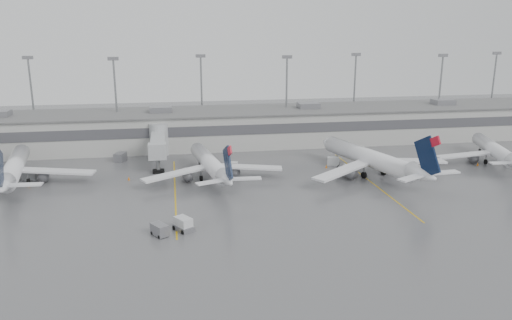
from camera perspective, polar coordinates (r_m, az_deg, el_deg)
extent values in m
plane|color=#535356|center=(65.88, 6.63, -9.44)|extent=(260.00, 260.00, 0.00)
cube|color=#B2B2AC|center=(119.04, -1.04, 3.79)|extent=(150.00, 16.00, 8.00)
cube|color=#47474C|center=(111.04, -0.42, 3.50)|extent=(150.00, 0.15, 2.20)
cube|color=#606060|center=(118.32, -1.05, 5.71)|extent=(152.00, 17.00, 0.30)
cube|color=slate|center=(134.91, 20.58, 6.24)|extent=(5.00, 4.00, 1.30)
cylinder|color=gray|center=(130.31, -24.16, 6.14)|extent=(0.44, 0.44, 20.00)
cube|color=slate|center=(129.37, -24.65, 10.59)|extent=(2.40, 0.50, 0.80)
cylinder|color=gray|center=(119.40, -15.67, 6.19)|extent=(0.44, 0.44, 20.00)
cube|color=slate|center=(118.36, -16.02, 11.07)|extent=(2.40, 0.50, 0.80)
cylinder|color=gray|center=(126.36, -6.22, 7.12)|extent=(0.44, 0.44, 20.00)
cube|color=slate|center=(125.38, -6.36, 11.74)|extent=(2.40, 0.50, 0.80)
cylinder|color=gray|center=(121.82, 3.50, 6.88)|extent=(0.44, 0.44, 20.00)
cube|color=slate|center=(120.81, 3.57, 11.68)|extent=(2.40, 0.50, 0.80)
cylinder|color=gray|center=(134.72, 11.16, 7.41)|extent=(0.44, 0.44, 20.00)
cube|color=slate|center=(133.81, 11.38, 11.74)|extent=(2.40, 0.50, 0.80)
cylinder|color=gray|center=(136.47, 20.22, 6.87)|extent=(0.44, 0.44, 20.00)
cube|color=slate|center=(135.57, 20.61, 11.13)|extent=(2.40, 0.50, 0.80)
cylinder|color=gray|center=(153.41, 25.40, 7.15)|extent=(0.44, 0.44, 20.00)
cube|color=slate|center=(152.61, 25.83, 10.94)|extent=(2.40, 0.50, 0.80)
cylinder|color=#9DA0A2|center=(110.09, -11.02, 2.32)|extent=(4.00, 4.00, 7.00)
cube|color=#9DA0A2|center=(103.58, -11.11, 1.98)|extent=(2.80, 13.00, 2.60)
cube|color=#9DA0A2|center=(96.28, -11.20, 0.99)|extent=(3.40, 2.40, 3.00)
cylinder|color=gray|center=(97.01, -11.12, -0.68)|extent=(0.70, 0.70, 2.80)
cube|color=black|center=(97.29, -11.09, -1.27)|extent=(2.20, 1.20, 0.70)
cube|color=gold|center=(85.88, -9.23, -3.62)|extent=(0.25, 40.00, 0.01)
cube|color=gold|center=(92.66, 12.96, -2.42)|extent=(0.25, 40.00, 0.01)
cylinder|color=white|center=(98.88, -25.85, -0.64)|extent=(6.51, 22.52, 3.04)
cone|color=white|center=(111.01, -25.12, 1.02)|extent=(3.45, 3.28, 3.04)
cone|color=white|center=(85.90, -26.89, -2.68)|extent=(3.80, 5.49, 3.04)
cube|color=white|center=(95.63, -21.78, -1.20)|extent=(13.44, 4.66, 0.36)
cube|color=black|center=(84.65, -27.17, -0.88)|extent=(1.20, 5.69, 6.63)
cylinder|color=black|center=(108.29, -25.16, -0.72)|extent=(0.49, 0.96, 0.91)
cylinder|color=black|center=(97.90, -27.05, -2.45)|extent=(0.63, 1.17, 1.12)
cylinder|color=black|center=(97.31, -24.58, -2.25)|extent=(0.63, 1.17, 1.12)
cylinder|color=white|center=(92.53, -5.36, -0.27)|extent=(6.07, 21.25, 2.87)
cone|color=white|center=(103.77, -6.86, 1.37)|extent=(3.25, 3.09, 2.87)
cone|color=white|center=(80.56, -3.30, -2.27)|extent=(3.57, 5.17, 2.87)
cube|color=white|center=(88.99, -9.16, -1.54)|extent=(12.22, 7.84, 0.33)
cube|color=white|center=(91.93, -0.90, -0.80)|extent=(12.68, 4.44, 0.33)
cube|color=black|center=(79.33, -3.24, -0.46)|extent=(1.11, 5.37, 6.26)
cube|color=red|center=(77.54, -3.02, 1.08)|extent=(0.58, 1.96, 1.82)
cylinder|color=black|center=(101.29, -6.44, -0.39)|extent=(0.46, 0.90, 0.86)
cylinder|color=black|center=(90.97, -6.28, -2.10)|extent=(0.59, 1.11, 1.05)
cylinder|color=black|center=(91.84, -3.83, -1.88)|extent=(0.59, 1.11, 1.05)
cylinder|color=white|center=(96.61, 12.60, 0.32)|extent=(9.80, 23.93, 3.27)
cone|color=white|center=(107.18, 8.17, 1.98)|extent=(3.99, 3.84, 3.27)
cone|color=white|center=(86.06, 18.55, -1.61)|extent=(4.65, 6.14, 3.27)
cube|color=white|center=(90.02, 9.94, -1.19)|extent=(13.31, 10.29, 0.38)
cube|color=white|center=(99.45, 17.12, -0.09)|extent=(14.24, 3.29, 0.38)
cube|color=black|center=(84.88, 18.98, 0.35)|extent=(2.02, 5.98, 7.12)
cube|color=red|center=(83.28, 19.82, 2.01)|extent=(0.93, 2.21, 2.07)
cylinder|color=black|center=(104.88, 9.23, 0.08)|extent=(0.64, 1.05, 0.98)
cylinder|color=black|center=(94.29, 12.23, -1.70)|extent=(0.80, 1.29, 1.20)
cylinder|color=black|center=(97.09, 14.37, -1.35)|extent=(0.80, 1.29, 1.20)
cylinder|color=white|center=(113.67, 25.53, 1.12)|extent=(8.21, 20.13, 2.75)
cone|color=white|center=(124.20, 23.89, 2.38)|extent=(3.35, 3.23, 2.75)
cube|color=white|center=(109.49, 22.74, 0.55)|extent=(11.98, 2.79, 0.32)
cylinder|color=black|center=(121.79, 24.20, 0.98)|extent=(0.54, 0.88, 0.82)
cylinder|color=black|center=(111.87, 24.76, -0.18)|extent=(0.67, 1.08, 1.01)
cylinder|color=black|center=(113.15, 26.61, -0.24)|extent=(0.67, 1.08, 1.01)
cube|color=silver|center=(69.67, -8.30, -7.25)|extent=(2.69, 2.98, 1.89)
cube|color=slate|center=(69.89, -8.29, -7.69)|extent=(3.10, 3.44, 0.74)
cylinder|color=black|center=(70.31, -9.34, -7.66)|extent=(0.51, 0.62, 0.59)
cylinder|color=black|center=(71.16, -8.20, -7.33)|extent=(0.51, 0.62, 0.59)
cylinder|color=black|center=(68.68, -8.37, -8.18)|extent=(0.51, 0.62, 0.59)
cylinder|color=black|center=(69.55, -7.21, -7.83)|extent=(0.51, 0.62, 0.59)
cube|color=slate|center=(68.63, -10.97, -7.80)|extent=(2.59, 2.92, 1.54)
cylinder|color=black|center=(69.30, -11.79, -8.17)|extent=(0.44, 0.54, 0.51)
cylinder|color=black|center=(68.45, -10.08, -8.37)|extent=(0.44, 0.54, 0.51)
cube|color=silver|center=(100.43, -24.42, -1.54)|extent=(2.69, 1.99, 1.76)
cube|color=silver|center=(97.80, -2.75, -0.67)|extent=(2.42, 1.91, 1.51)
cube|color=silver|center=(102.04, 8.82, -0.13)|extent=(2.70, 2.21, 1.65)
cube|color=slate|center=(107.49, -15.25, 0.33)|extent=(2.63, 3.30, 1.80)
cone|color=orange|center=(96.20, -24.55, -2.58)|extent=(0.41, 0.41, 0.66)
cone|color=orange|center=(94.05, -14.34, -2.05)|extent=(0.40, 0.40, 0.64)
cone|color=orange|center=(99.92, 8.04, -0.72)|extent=(0.40, 0.40, 0.63)
cone|color=orange|center=(110.14, 24.02, -0.42)|extent=(0.42, 0.42, 0.66)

